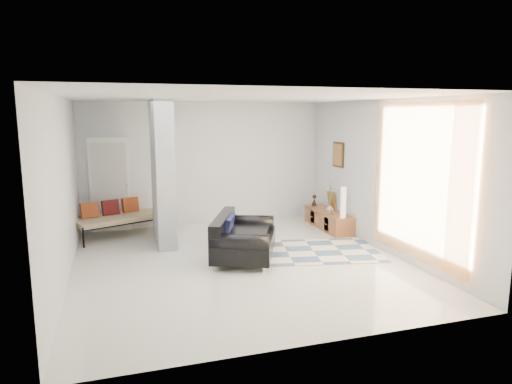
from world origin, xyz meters
name	(u,v)px	position (x,y,z in m)	size (l,w,h in m)	color
floor	(240,262)	(0.00, 0.00, 0.00)	(6.00, 6.00, 0.00)	silver
ceiling	(239,97)	(0.00, 0.00, 2.80)	(6.00, 6.00, 0.00)	white
wall_back	(205,164)	(0.00, 3.00, 1.40)	(6.00, 6.00, 0.00)	silver
wall_front	(314,222)	(0.00, -3.00, 1.40)	(6.00, 6.00, 0.00)	silver
wall_left	(63,190)	(-2.75, 0.00, 1.40)	(6.00, 6.00, 0.00)	silver
wall_right	(382,176)	(2.75, 0.00, 1.40)	(6.00, 6.00, 0.00)	silver
partition_column	(163,173)	(-1.10, 1.60, 1.40)	(0.35, 1.20, 2.80)	#A4A9AB
hallway_door	(110,185)	(-2.10, 2.96, 1.02)	(0.85, 0.06, 2.04)	white
curtain	(418,182)	(2.67, -1.15, 1.45)	(2.55, 2.55, 0.00)	#FF9F43
wall_art	(338,155)	(2.72, 1.70, 1.65)	(0.04, 0.45, 0.55)	#3E2610
media_console	(328,219)	(2.52, 1.70, 0.21)	(0.45, 1.63, 0.80)	brown
loveseat	(241,238)	(0.09, 0.25, 0.35)	(1.55, 1.92, 0.76)	silver
daybed	(120,216)	(-1.93, 2.46, 0.41)	(2.08, 1.47, 0.77)	black
area_rug	(313,251)	(1.48, 0.20, 0.01)	(2.39, 1.59, 0.01)	beige
cylinder_lamp	(343,203)	(2.50, 0.99, 0.72)	(0.12, 0.12, 0.64)	silver
bronze_figurine	(314,200)	(2.47, 2.35, 0.53)	(0.13, 0.13, 0.25)	black
vase	(330,209)	(2.47, 1.55, 0.49)	(0.16, 0.16, 0.17)	silver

